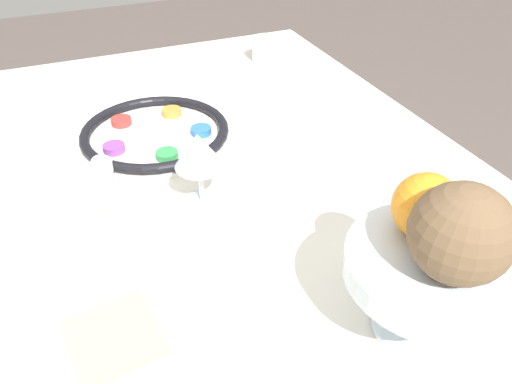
% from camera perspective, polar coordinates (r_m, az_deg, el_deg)
% --- Properties ---
extents(dining_table, '(1.52, 1.09, 0.76)m').
position_cam_1_polar(dining_table, '(1.10, -5.31, -17.97)').
color(dining_table, silver).
rests_on(dining_table, ground_plane).
extents(seder_plate, '(0.29, 0.29, 0.03)m').
position_cam_1_polar(seder_plate, '(1.02, -11.43, 6.58)').
color(seder_plate, white).
rests_on(seder_plate, dining_table).
extents(wine_glass, '(0.08, 0.08, 0.13)m').
position_cam_1_polar(wine_glass, '(0.79, -6.58, 4.46)').
color(wine_glass, silver).
rests_on(wine_glass, dining_table).
extents(fruit_stand, '(0.20, 0.20, 0.12)m').
position_cam_1_polar(fruit_stand, '(0.62, 19.32, -8.66)').
color(fruit_stand, silver).
rests_on(fruit_stand, dining_table).
extents(orange_fruit, '(0.08, 0.08, 0.08)m').
position_cam_1_polar(orange_fruit, '(0.60, 18.88, -1.58)').
color(orange_fruit, orange).
rests_on(orange_fruit, fruit_stand).
extents(coconut, '(0.11, 0.11, 0.11)m').
position_cam_1_polar(coconut, '(0.55, 22.43, -4.41)').
color(coconut, brown).
rests_on(coconut, fruit_stand).
extents(bread_plate, '(0.19, 0.19, 0.02)m').
position_cam_1_polar(bread_plate, '(0.65, -15.88, -16.00)').
color(bread_plate, beige).
rests_on(bread_plate, dining_table).
extents(napkin_roll, '(0.16, 0.08, 0.04)m').
position_cam_1_polar(napkin_roll, '(0.88, -17.78, 0.37)').
color(napkin_roll, white).
rests_on(napkin_roll, dining_table).
extents(cup_near, '(0.07, 0.07, 0.06)m').
position_cam_1_polar(cup_near, '(1.38, 1.15, 16.00)').
color(cup_near, silver).
rests_on(cup_near, dining_table).
extents(fork_left, '(0.10, 0.18, 0.01)m').
position_cam_1_polar(fork_left, '(1.14, 0.81, 9.88)').
color(fork_left, silver).
rests_on(fork_left, dining_table).
extents(fork_right, '(0.10, 0.18, 0.01)m').
position_cam_1_polar(fork_right, '(1.12, 1.43, 9.25)').
color(fork_right, silver).
rests_on(fork_right, dining_table).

